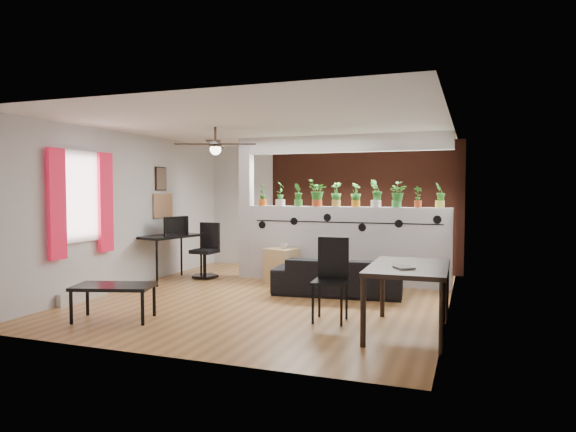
{
  "coord_description": "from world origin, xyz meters",
  "views": [
    {
      "loc": [
        2.9,
        -7.28,
        1.66
      ],
      "look_at": [
        0.05,
        0.6,
        1.22
      ],
      "focal_mm": 32.0,
      "sensor_mm": 36.0,
      "label": 1
    }
  ],
  "objects_px": {
    "potted_plant_7": "(397,194)",
    "folding_chair": "(332,271)",
    "potted_plant_5": "(356,194)",
    "potted_plant_8": "(418,196)",
    "sofa": "(338,277)",
    "ceiling_fan": "(215,146)",
    "potted_plant_6": "(376,193)",
    "potted_plant_9": "(440,194)",
    "computer_desk": "(170,239)",
    "potted_plant_2": "(298,194)",
    "potted_plant_0": "(263,193)",
    "potted_plant_3": "(317,192)",
    "potted_plant_1": "(280,192)",
    "potted_plant_4": "(336,194)",
    "coffee_table": "(114,289)",
    "cup": "(284,246)",
    "dining_table": "(409,273)",
    "cube_shelf": "(282,266)",
    "office_chair": "(206,254)"
  },
  "relations": [
    {
      "from": "potted_plant_7",
      "to": "cube_shelf",
      "type": "xyz_separation_m",
      "value": [
        -1.96,
        -0.34,
        -1.28
      ]
    },
    {
      "from": "potted_plant_8",
      "to": "folding_chair",
      "type": "height_order",
      "value": "potted_plant_8"
    },
    {
      "from": "potted_plant_6",
      "to": "office_chair",
      "type": "bearing_deg",
      "value": -173.81
    },
    {
      "from": "ceiling_fan",
      "to": "potted_plant_6",
      "type": "distance_m",
      "value": 2.88
    },
    {
      "from": "ceiling_fan",
      "to": "sofa",
      "type": "relative_size",
      "value": 0.63
    },
    {
      "from": "potted_plant_4",
      "to": "potted_plant_5",
      "type": "distance_m",
      "value": 0.35
    },
    {
      "from": "potted_plant_9",
      "to": "cube_shelf",
      "type": "bearing_deg",
      "value": -172.71
    },
    {
      "from": "potted_plant_2",
      "to": "dining_table",
      "type": "height_order",
      "value": "potted_plant_2"
    },
    {
      "from": "computer_desk",
      "to": "coffee_table",
      "type": "bearing_deg",
      "value": -71.41
    },
    {
      "from": "potted_plant_0",
      "to": "potted_plant_3",
      "type": "height_order",
      "value": "potted_plant_3"
    },
    {
      "from": "sofa",
      "to": "folding_chair",
      "type": "bearing_deg",
      "value": 95.48
    },
    {
      "from": "potted_plant_2",
      "to": "folding_chair",
      "type": "distance_m",
      "value": 3.01
    },
    {
      "from": "potted_plant_4",
      "to": "potted_plant_5",
      "type": "xyz_separation_m",
      "value": [
        0.35,
        -0.0,
        -0.01
      ]
    },
    {
      "from": "potted_plant_2",
      "to": "potted_plant_8",
      "type": "relative_size",
      "value": 1.14
    },
    {
      "from": "potted_plant_1",
      "to": "dining_table",
      "type": "distance_m",
      "value": 3.98
    },
    {
      "from": "potted_plant_6",
      "to": "folding_chair",
      "type": "bearing_deg",
      "value": -92.19
    },
    {
      "from": "potted_plant_7",
      "to": "sofa",
      "type": "xyz_separation_m",
      "value": [
        -0.76,
        -0.99,
        -1.3
      ]
    },
    {
      "from": "potted_plant_0",
      "to": "potted_plant_3",
      "type": "xyz_separation_m",
      "value": [
        1.05,
        0.0,
        0.02
      ]
    },
    {
      "from": "potted_plant_6",
      "to": "cup",
      "type": "distance_m",
      "value": 1.85
    },
    {
      "from": "potted_plant_2",
      "to": "potted_plant_6",
      "type": "height_order",
      "value": "potted_plant_6"
    },
    {
      "from": "potted_plant_1",
      "to": "potted_plant_4",
      "type": "xyz_separation_m",
      "value": [
        1.05,
        0.0,
        -0.02
      ]
    },
    {
      "from": "potted_plant_6",
      "to": "dining_table",
      "type": "relative_size",
      "value": 0.33
    },
    {
      "from": "dining_table",
      "to": "potted_plant_3",
      "type": "bearing_deg",
      "value": 124.45
    },
    {
      "from": "potted_plant_9",
      "to": "coffee_table",
      "type": "bearing_deg",
      "value": -136.85
    },
    {
      "from": "potted_plant_8",
      "to": "office_chair",
      "type": "bearing_deg",
      "value": -174.95
    },
    {
      "from": "potted_plant_0",
      "to": "potted_plant_5",
      "type": "relative_size",
      "value": 1.06
    },
    {
      "from": "potted_plant_9",
      "to": "potted_plant_3",
      "type": "bearing_deg",
      "value": 180.0
    },
    {
      "from": "potted_plant_7",
      "to": "office_chair",
      "type": "xyz_separation_m",
      "value": [
        -3.46,
        -0.34,
        -1.14
      ]
    },
    {
      "from": "computer_desk",
      "to": "folding_chair",
      "type": "xyz_separation_m",
      "value": [
        3.48,
        -1.7,
        -0.13
      ]
    },
    {
      "from": "potted_plant_0",
      "to": "potted_plant_7",
      "type": "bearing_deg",
      "value": -0.0
    },
    {
      "from": "potted_plant_9",
      "to": "cube_shelf",
      "type": "relative_size",
      "value": 0.68
    },
    {
      "from": "potted_plant_6",
      "to": "potted_plant_8",
      "type": "height_order",
      "value": "potted_plant_6"
    },
    {
      "from": "potted_plant_6",
      "to": "dining_table",
      "type": "xyz_separation_m",
      "value": [
        0.89,
        -2.83,
        -0.9
      ]
    },
    {
      "from": "ceiling_fan",
      "to": "potted_plant_0",
      "type": "height_order",
      "value": "ceiling_fan"
    },
    {
      "from": "potted_plant_5",
      "to": "potted_plant_9",
      "type": "bearing_deg",
      "value": 0.0
    },
    {
      "from": "potted_plant_5",
      "to": "potted_plant_8",
      "type": "relative_size",
      "value": 1.15
    },
    {
      "from": "potted_plant_0",
      "to": "sofa",
      "type": "distance_m",
      "value": 2.35
    },
    {
      "from": "ceiling_fan",
      "to": "potted_plant_6",
      "type": "bearing_deg",
      "value": 40.24
    },
    {
      "from": "potted_plant_3",
      "to": "computer_desk",
      "type": "relative_size",
      "value": 0.38
    },
    {
      "from": "potted_plant_2",
      "to": "potted_plant_1",
      "type": "bearing_deg",
      "value": 180.0
    },
    {
      "from": "potted_plant_4",
      "to": "potted_plant_5",
      "type": "bearing_deg",
      "value": -0.0
    },
    {
      "from": "potted_plant_4",
      "to": "potted_plant_7",
      "type": "bearing_deg",
      "value": -0.0
    },
    {
      "from": "potted_plant_3",
      "to": "cup",
      "type": "distance_m",
      "value": 1.12
    },
    {
      "from": "potted_plant_7",
      "to": "folding_chair",
      "type": "bearing_deg",
      "value": -100.0
    },
    {
      "from": "potted_plant_0",
      "to": "sofa",
      "type": "relative_size",
      "value": 0.23
    },
    {
      "from": "ceiling_fan",
      "to": "folding_chair",
      "type": "relative_size",
      "value": 1.14
    },
    {
      "from": "ceiling_fan",
      "to": "potted_plant_5",
      "type": "relative_size",
      "value": 2.89
    },
    {
      "from": "sofa",
      "to": "potted_plant_6",
      "type": "bearing_deg",
      "value": -118.75
    },
    {
      "from": "potted_plant_0",
      "to": "potted_plant_6",
      "type": "distance_m",
      "value": 2.11
    },
    {
      "from": "potted_plant_7",
      "to": "cup",
      "type": "height_order",
      "value": "potted_plant_7"
    }
  ]
}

